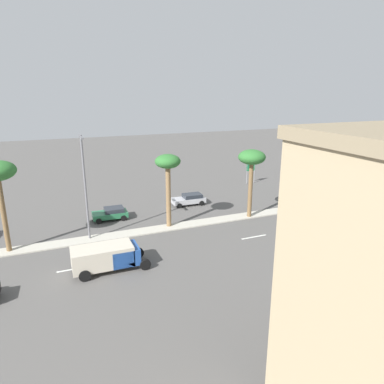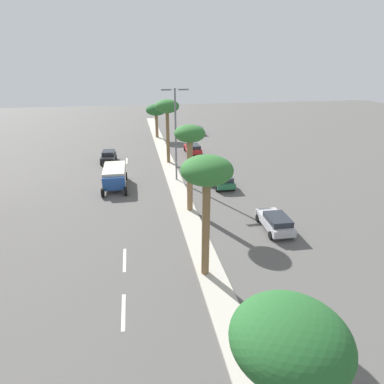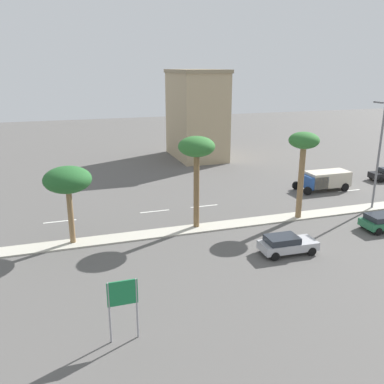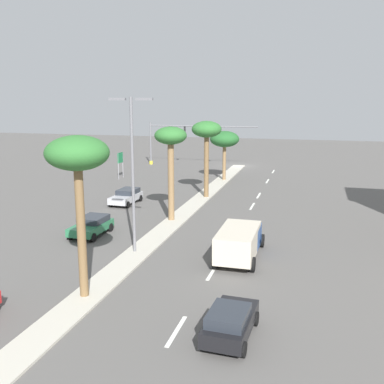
# 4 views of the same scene
# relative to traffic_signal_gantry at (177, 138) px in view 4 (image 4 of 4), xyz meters

# --- Properties ---
(ground_plane) EXTENTS (160.00, 160.00, 0.00)m
(ground_plane) POSITION_rel_traffic_signal_gantry_xyz_m (-9.26, 31.31, -4.18)
(ground_plane) COLOR #565451
(median_curb) EXTENTS (1.80, 84.98, 0.12)m
(median_curb) POSITION_rel_traffic_signal_gantry_xyz_m (-9.26, 40.75, -4.12)
(median_curb) COLOR #B7B2A3
(median_curb) RESTS_ON ground
(lane_stripe_far) EXTENTS (0.20, 2.80, 0.01)m
(lane_stripe_far) POSITION_rel_traffic_signal_gantry_xyz_m (-14.72, 2.26, -4.17)
(lane_stripe_far) COLOR silver
(lane_stripe_far) RESTS_ON ground
(lane_stripe_rear) EXTENTS (0.20, 2.80, 0.01)m
(lane_stripe_rear) POSITION_rel_traffic_signal_gantry_xyz_m (-14.72, 9.97, -4.17)
(lane_stripe_rear) COLOR silver
(lane_stripe_rear) RESTS_ON ground
(lane_stripe_trailing) EXTENTS (0.20, 2.80, 0.01)m
(lane_stripe_trailing) POSITION_rel_traffic_signal_gantry_xyz_m (-14.72, 18.56, -4.17)
(lane_stripe_trailing) COLOR silver
(lane_stripe_trailing) RESTS_ON ground
(lane_stripe_left) EXTENTS (0.20, 2.80, 0.01)m
(lane_stripe_left) POSITION_rel_traffic_signal_gantry_xyz_m (-14.72, 23.55, -4.17)
(lane_stripe_left) COLOR silver
(lane_stripe_left) RESTS_ON ground
(lane_stripe_center) EXTENTS (0.20, 2.80, 0.01)m
(lane_stripe_center) POSITION_rel_traffic_signal_gantry_xyz_m (-14.72, 40.56, -4.17)
(lane_stripe_center) COLOR silver
(lane_stripe_center) RESTS_ON ground
(lane_stripe_inboard) EXTENTS (0.20, 2.80, 0.01)m
(lane_stripe_inboard) POSITION_rel_traffic_signal_gantry_xyz_m (-14.72, 47.79, -4.17)
(lane_stripe_inboard) COLOR silver
(lane_stripe_inboard) RESTS_ON ground
(traffic_signal_gantry) EXTENTS (16.60, 0.53, 6.47)m
(traffic_signal_gantry) POSITION_rel_traffic_signal_gantry_xyz_m (0.00, 0.00, 0.00)
(traffic_signal_gantry) COLOR slate
(traffic_signal_gantry) RESTS_ON ground
(directional_road_sign) EXTENTS (0.10, 1.50, 3.30)m
(directional_road_sign) POSITION_rel_traffic_signal_gantry_xyz_m (3.54, 12.79, -1.82)
(directional_road_sign) COLOR gray
(directional_road_sign) RESTS_ON ground
(palm_tree_inboard) EXTENTS (3.56, 3.56, 6.00)m
(palm_tree_inboard) POSITION_rel_traffic_signal_gantry_xyz_m (-9.46, 10.87, 0.88)
(palm_tree_inboard) COLOR olive
(palm_tree_inboard) RESTS_ON median_curb
(palm_tree_trailing) EXTENTS (3.00, 3.00, 7.70)m
(palm_tree_trailing) POSITION_rel_traffic_signal_gantry_xyz_m (-9.63, 21.02, 2.49)
(palm_tree_trailing) COLOR brown
(palm_tree_trailing) RESTS_ON median_curb
(palm_tree_rear) EXTENTS (2.62, 2.62, 7.71)m
(palm_tree_rear) POSITION_rel_traffic_signal_gantry_xyz_m (-8.92, 30.48, 2.38)
(palm_tree_rear) COLOR olive
(palm_tree_rear) RESTS_ON median_curb
(palm_tree_left) EXTENTS (3.12, 3.12, 8.23)m
(palm_tree_left) POSITION_rel_traffic_signal_gantry_xyz_m (-9.13, 45.75, 3.02)
(palm_tree_left) COLOR brown
(palm_tree_left) RESTS_ON median_curb
(street_lamp_trailing) EXTENTS (2.90, 0.24, 10.04)m
(street_lamp_trailing) POSITION_rel_traffic_signal_gantry_xyz_m (-9.02, 38.70, 1.81)
(street_lamp_trailing) COLOR slate
(street_lamp_trailing) RESTS_ON median_curb
(sedan_green_left) EXTENTS (2.14, 3.88, 1.36)m
(sedan_green_left) POSITION_rel_traffic_signal_gantry_xyz_m (-4.36, 35.80, -3.45)
(sedan_green_left) COLOR #287047
(sedan_green_left) RESTS_ON ground
(sedan_black_trailing) EXTENTS (2.05, 3.92, 1.46)m
(sedan_black_trailing) POSITION_rel_traffic_signal_gantry_xyz_m (-17.12, 47.75, -3.40)
(sedan_black_trailing) COLOR black
(sedan_black_trailing) RESTS_ON ground
(sedan_silver_inboard) EXTENTS (2.05, 4.26, 1.39)m
(sedan_silver_inboard) POSITION_rel_traffic_signal_gantry_xyz_m (-2.80, 25.67, -3.43)
(sedan_silver_inboard) COLOR #B2B2B7
(sedan_silver_inboard) RESTS_ON ground
(box_truck) EXTENTS (2.55, 6.01, 2.08)m
(box_truck) POSITION_rel_traffic_signal_gantry_xyz_m (-15.87, 37.92, -2.98)
(box_truck) COLOR #234C99
(box_truck) RESTS_ON ground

